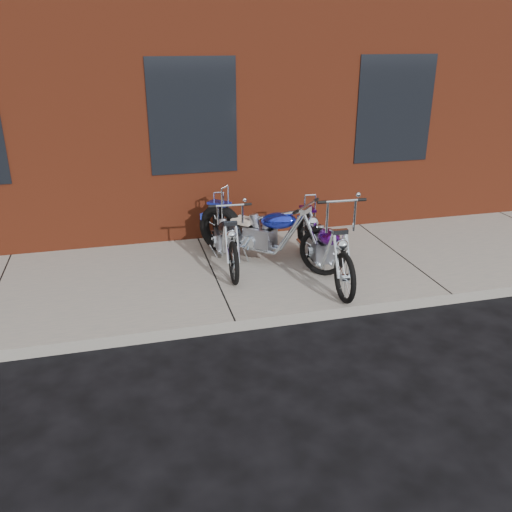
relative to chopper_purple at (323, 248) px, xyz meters
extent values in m
plane|color=black|center=(-1.52, -1.05, -0.57)|extent=(120.00, 120.00, 0.00)
cube|color=slate|center=(-1.52, 0.45, -0.50)|extent=(22.00, 3.00, 0.15)
cube|color=maroon|center=(-1.52, 6.95, 3.43)|extent=(22.00, 10.00, 8.00)
torus|color=black|center=(0.02, 0.60, -0.05)|extent=(0.17, 0.75, 0.75)
torus|color=black|center=(-0.04, -1.03, -0.09)|extent=(0.10, 0.68, 0.67)
cube|color=gray|center=(0.00, -0.07, -0.06)|extent=(0.30, 0.42, 0.31)
ellipsoid|color=#470A73|center=(-0.01, -0.36, 0.24)|extent=(0.29, 0.58, 0.32)
cube|color=black|center=(0.01, 0.20, 0.15)|extent=(0.26, 0.30, 0.06)
cylinder|color=silver|center=(-0.03, -0.90, 0.19)|extent=(0.05, 0.30, 0.56)
cylinder|color=silver|center=(-0.03, -0.77, 0.87)|extent=(0.57, 0.05, 0.03)
cylinder|color=silver|center=(0.02, 0.51, 0.35)|extent=(0.02, 0.02, 0.50)
cylinder|color=silver|center=(0.13, 0.16, -0.19)|extent=(0.08, 0.93, 0.05)
torus|color=black|center=(-1.13, 1.10, -0.02)|extent=(0.68, 0.67, 0.80)
torus|color=black|center=(0.11, -0.13, -0.06)|extent=(0.57, 0.56, 0.72)
cube|color=gray|center=(-0.63, 0.60, -0.03)|extent=(0.53, 0.53, 0.33)
ellipsoid|color=#1D2CC0|center=(-0.41, 0.38, 0.29)|extent=(0.64, 0.63, 0.34)
cube|color=beige|center=(-0.83, 0.80, 0.19)|extent=(0.41, 0.41, 0.07)
cylinder|color=silver|center=(0.01, -0.03, 0.23)|extent=(0.26, 0.26, 0.60)
cylinder|color=silver|center=(-0.09, 0.07, 0.59)|extent=(0.45, 0.46, 0.03)
cylinder|color=silver|center=(-1.07, 1.04, 0.40)|extent=(0.03, 0.03, 0.53)
cylinder|color=silver|center=(-0.71, 0.87, -0.18)|extent=(0.75, 0.74, 0.05)
torus|color=black|center=(-1.24, 1.37, -0.08)|extent=(0.17, 0.69, 0.69)
torus|color=black|center=(-1.31, -0.12, -0.11)|extent=(0.10, 0.62, 0.62)
cube|color=gray|center=(-1.27, 0.76, -0.09)|extent=(0.29, 0.39, 0.29)
ellipsoid|color=black|center=(-1.28, 0.50, 0.19)|extent=(0.27, 0.54, 0.29)
cube|color=black|center=(-1.26, 1.01, 0.10)|extent=(0.24, 0.28, 0.06)
cylinder|color=silver|center=(-1.31, 0.00, 0.14)|extent=(0.05, 0.28, 0.51)
cylinder|color=silver|center=(-1.30, 0.12, 0.66)|extent=(0.53, 0.05, 0.03)
cylinder|color=silver|center=(-1.24, 1.30, 0.28)|extent=(0.02, 0.02, 0.46)
cylinder|color=silver|center=(-1.14, 0.97, -0.21)|extent=(0.09, 0.86, 0.05)
camera|label=1|loc=(-2.72, -6.75, 2.82)|focal=38.00mm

